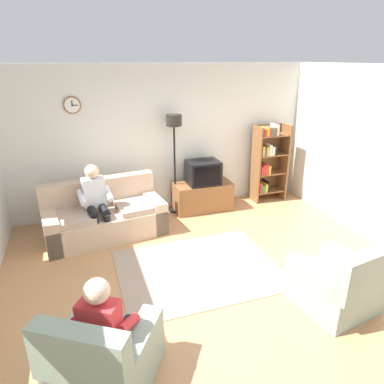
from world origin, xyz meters
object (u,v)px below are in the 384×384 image
floor_lamp (174,137)px  person_on_couch (96,199)px  armchair_near_bookshelf (337,285)px  person_in_left_armchair (106,323)px  bookshelf (267,161)px  couch (105,217)px  tv_stand (202,196)px  tv (203,172)px  armchair_near_window (105,358)px

floor_lamp → person_on_couch: size_ratio=1.49×
armchair_near_bookshelf → floor_lamp: bearing=107.3°
person_in_left_armchair → bookshelf: bearing=43.5°
couch → person_in_left_armchair: bearing=-94.7°
tv_stand → floor_lamp: 1.29m
tv → armchair_near_window: (-2.18, -3.36, -0.48)m
armchair_near_window → person_in_left_armchair: 0.33m
tv_stand → person_in_left_armchair: (-2.14, -3.31, 0.33)m
couch → person_in_left_armchair: size_ratio=1.79×
bookshelf → person_on_couch: bookshelf is taller
tv → bookshelf: bookshelf is taller
person_on_couch → armchair_near_window: bearing=-93.5°
person_on_couch → person_in_left_armchair: size_ratio=1.11×
bookshelf → person_on_couch: (-3.44, -0.64, -0.13)m
tv_stand → armchair_near_window: 4.03m
tv → person_in_left_armchair: 3.92m
tv_stand → tv: 0.49m
tv_stand → couch: bearing=-166.2°
bookshelf → armchair_near_bookshelf: bearing=-105.9°
armchair_near_bookshelf → person_in_left_armchair: size_ratio=0.89×
bookshelf → tv: bearing=-176.3°
tv → armchair_near_bookshelf: 3.23m
person_in_left_armchair → armchair_near_window: bearing=-122.8°
floor_lamp → armchair_near_bookshelf: size_ratio=1.86×
couch → tv_stand: size_ratio=1.82×
person_in_left_armchair → tv_stand: bearing=57.2°
tv_stand → person_on_couch: bearing=-164.0°
armchair_near_window → armchair_near_bookshelf: 2.70m
floor_lamp → armchair_near_window: size_ratio=1.58×
bookshelf → person_in_left_armchair: (-3.56, -3.38, -0.23)m
tv → couch: bearing=-166.9°
armchair_near_window → person_in_left_armchair: (0.05, 0.08, 0.32)m
floor_lamp → person_on_couch: floor_lamp is taller
couch → armchair_near_bookshelf: size_ratio=2.01×
person_on_couch → tv_stand: bearing=16.0°
couch → person_in_left_armchair: (-0.23, -2.84, 0.29)m
bookshelf → person_in_left_armchair: bookshelf is taller
floor_lamp → armchair_near_window: (-1.67, -3.48, -1.16)m
tv_stand → person_in_left_armchair: person_in_left_armchair is taller
tv_stand → armchair_near_bookshelf: size_ratio=1.11×
bookshelf → person_on_couch: size_ratio=1.27×
tv → tv_stand: bearing=90.0°
bookshelf → armchair_near_bookshelf: size_ratio=1.59×
couch → tv_stand: (1.90, 0.47, -0.04)m
couch → person_in_left_armchair: person_in_left_armchair is taller
bookshelf → armchair_near_window: bearing=-136.3°
floor_lamp → armchair_near_bookshelf: bearing=-72.7°
tv_stand → tv: (-0.00, -0.02, 0.49)m
tv_stand → floor_lamp: floor_lamp is taller
armchair_near_bookshelf → couch: bearing=131.6°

